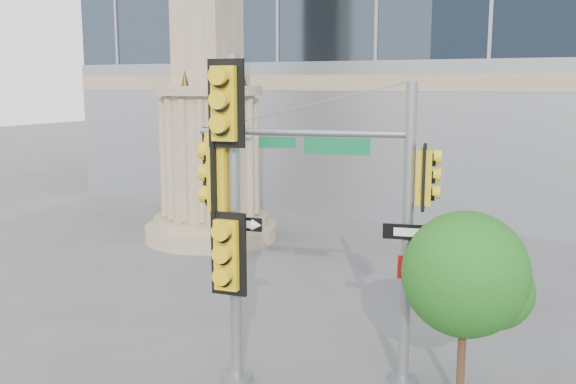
% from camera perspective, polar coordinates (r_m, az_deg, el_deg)
% --- Properties ---
extents(monument, '(4.40, 4.40, 16.60)m').
position_cam_1_polar(monument, '(21.26, -7.12, 10.48)').
color(monument, gray).
rests_on(monument, ground).
extents(main_signal_pole, '(4.00, 1.20, 5.22)m').
position_cam_1_polar(main_signal_pole, '(10.96, 5.72, -0.64)').
color(main_signal_pole, slate).
rests_on(main_signal_pole, ground).
extents(secondary_signal_pole, '(1.00, 0.74, 5.65)m').
position_cam_1_polar(secondary_signal_pole, '(10.70, -5.38, -0.41)').
color(secondary_signal_pole, slate).
rests_on(secondary_signal_pole, ground).
extents(street_tree, '(2.06, 2.01, 3.21)m').
position_cam_1_polar(street_tree, '(10.63, 15.69, -7.50)').
color(street_tree, gray).
rests_on(street_tree, ground).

